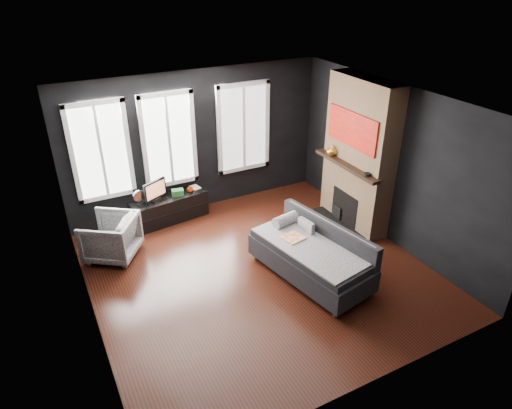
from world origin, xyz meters
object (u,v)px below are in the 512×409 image
mantel_vase (332,150)px  book (191,184)px  mug (190,189)px  monitor (155,190)px  sofa (311,253)px  media_console (169,208)px  armchair (110,235)px

mantel_vase → book: bearing=150.2°
mug → monitor: bearing=-176.1°
sofa → mantel_vase: (1.40, 1.50, 0.90)m
monitor → book: bearing=-14.3°
media_console → mug: (0.44, -0.00, 0.30)m
armchair → media_console: (1.22, 0.72, -0.16)m
sofa → mantel_vase: bearing=36.1°
book → mantel_vase: (2.27, -1.30, 0.73)m
sofa → book: 2.94m
sofa → media_console: (-1.38, 2.69, -0.18)m
sofa → book: bearing=96.5°
armchair → book: bearing=150.7°
mantel_vase → mug: bearing=153.1°
media_console → mantel_vase: (2.78, -1.19, 1.08)m
armchair → monitor: monitor is taller
monitor → mug: size_ratio=4.34×
book → armchair: bearing=-154.3°
monitor → book: (0.75, 0.16, -0.12)m
armchair → mantel_vase: (4.00, -0.47, 0.93)m
book → mantel_vase: mantel_vase is taller
mug → book: (0.07, 0.11, 0.05)m
sofa → media_console: bearing=106.3°
armchair → monitor: 1.23m
sofa → book: size_ratio=9.21×
monitor → media_console: bearing=-15.1°
armchair → book: armchair is taller
monitor → mantel_vase: bearing=-47.0°
mug → mantel_vase: (2.34, -1.19, 0.78)m
media_console → mantel_vase: 3.21m
media_console → monitor: size_ratio=2.85×
media_console → mug: bearing=-7.9°
media_console → mantel_vase: mantel_vase is taller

